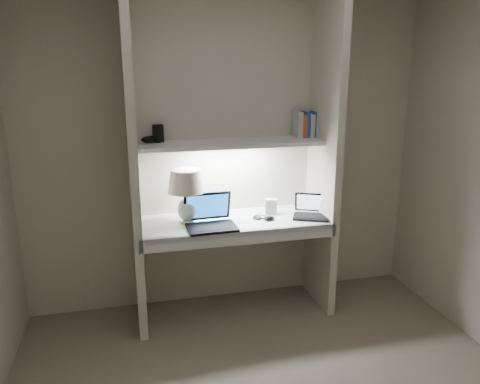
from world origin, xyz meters
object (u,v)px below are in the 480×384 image
object	(u,v)px
speaker	(271,207)
book_row	(307,125)
laptop_main	(210,219)
laptop_netbook	(311,212)
table_lamp	(186,187)

from	to	relation	value
speaker	book_row	distance (m)	0.72
speaker	book_row	size ratio (longest dim) A/B	0.62
speaker	laptop_main	bearing A→B (deg)	-148.90
laptop_netbook	book_row	bearing A→B (deg)	107.37
table_lamp	speaker	xyz separation A→B (m)	(0.68, 0.05, -0.21)
book_row	speaker	bearing A→B (deg)	-161.11
table_lamp	book_row	xyz separation A→B (m)	(1.00, 0.16, 0.41)
table_lamp	book_row	bearing A→B (deg)	8.89
table_lamp	speaker	world-z (taller)	table_lamp
laptop_netbook	speaker	xyz separation A→B (m)	(-0.29, 0.13, 0.02)
laptop_main	laptop_netbook	world-z (taller)	laptop_main
laptop_main	book_row	size ratio (longest dim) A/B	1.80
speaker	book_row	world-z (taller)	book_row
laptop_main	speaker	size ratio (longest dim) A/B	2.93
laptop_netbook	speaker	world-z (taller)	laptop_netbook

